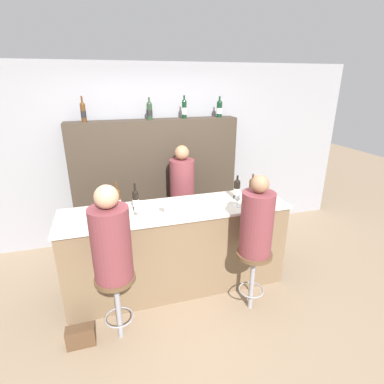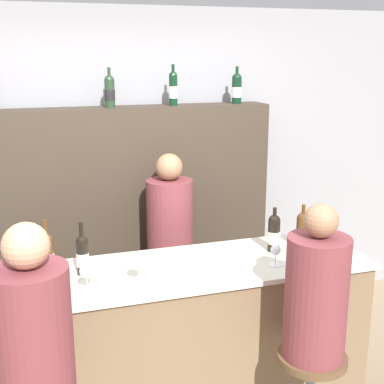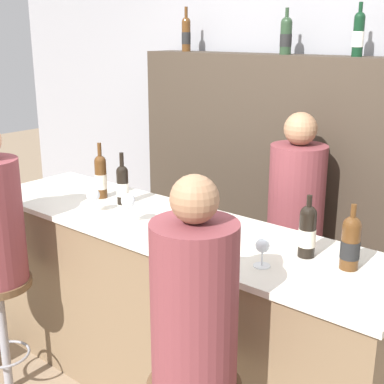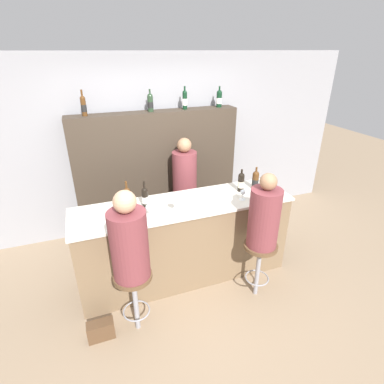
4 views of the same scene
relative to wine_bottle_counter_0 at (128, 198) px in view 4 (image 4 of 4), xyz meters
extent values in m
plane|color=#8C755B|center=(0.62, -0.39, -1.16)|extent=(16.00, 16.00, 0.00)
cube|color=gray|center=(0.62, 1.36, 0.14)|extent=(6.40, 0.05, 2.60)
cube|color=brown|center=(0.62, -0.07, -0.66)|extent=(2.49, 0.63, 0.99)
cube|color=beige|center=(0.62, -0.07, -0.15)|extent=(2.53, 0.67, 0.03)
cube|color=#382D23|center=(0.62, 1.14, -0.24)|extent=(2.37, 0.28, 1.85)
cylinder|color=#4C2D14|center=(0.00, 0.00, -0.02)|extent=(0.07, 0.07, 0.23)
cylinder|color=beige|center=(0.00, 0.00, -0.03)|extent=(0.07, 0.07, 0.09)
sphere|color=#4C2D14|center=(0.00, 0.00, 0.09)|extent=(0.07, 0.07, 0.07)
cylinder|color=#4C2D14|center=(0.00, 0.00, 0.15)|extent=(0.02, 0.02, 0.10)
cylinder|color=black|center=(0.19, 0.00, -0.04)|extent=(0.07, 0.07, 0.19)
cylinder|color=white|center=(0.19, 0.00, -0.05)|extent=(0.07, 0.07, 0.08)
sphere|color=black|center=(0.19, 0.00, 0.06)|extent=(0.07, 0.07, 0.07)
cylinder|color=black|center=(0.19, 0.00, 0.12)|extent=(0.02, 0.02, 0.10)
cylinder|color=black|center=(1.38, 0.00, -0.03)|extent=(0.08, 0.08, 0.20)
cylinder|color=beige|center=(1.38, 0.00, -0.04)|extent=(0.08, 0.08, 0.08)
sphere|color=black|center=(1.38, 0.00, 0.07)|extent=(0.08, 0.08, 0.08)
cylinder|color=black|center=(1.38, 0.00, 0.12)|extent=(0.02, 0.02, 0.07)
cylinder|color=#4C2D14|center=(1.58, 0.00, -0.04)|extent=(0.08, 0.08, 0.19)
cylinder|color=black|center=(1.58, 0.00, -0.05)|extent=(0.08, 0.08, 0.08)
sphere|color=#4C2D14|center=(1.58, 0.00, 0.06)|extent=(0.08, 0.08, 0.08)
cylinder|color=#4C2D14|center=(1.58, 0.00, 0.11)|extent=(0.02, 0.02, 0.08)
cylinder|color=#4C2D14|center=(-0.29, 1.14, 0.79)|extent=(0.07, 0.07, 0.21)
cylinder|color=black|center=(-0.29, 1.14, 0.78)|extent=(0.07, 0.07, 0.09)
sphere|color=#4C2D14|center=(-0.29, 1.14, 0.90)|extent=(0.07, 0.07, 0.07)
cylinder|color=#4C2D14|center=(-0.29, 1.14, 0.96)|extent=(0.02, 0.02, 0.09)
cylinder|color=#233823|center=(0.56, 1.14, 0.79)|extent=(0.07, 0.07, 0.20)
cylinder|color=black|center=(0.56, 1.14, 0.78)|extent=(0.08, 0.08, 0.08)
sphere|color=#233823|center=(0.56, 1.14, 0.89)|extent=(0.07, 0.07, 0.07)
cylinder|color=#233823|center=(0.56, 1.14, 0.94)|extent=(0.02, 0.02, 0.08)
cylinder|color=black|center=(1.05, 1.14, 0.80)|extent=(0.06, 0.06, 0.22)
cylinder|color=white|center=(1.05, 1.14, 0.79)|extent=(0.07, 0.07, 0.09)
sphere|color=black|center=(1.05, 1.14, 0.91)|extent=(0.06, 0.06, 0.06)
cylinder|color=black|center=(1.05, 1.14, 0.96)|extent=(0.02, 0.02, 0.07)
cylinder|color=black|center=(1.58, 1.14, 0.79)|extent=(0.08, 0.08, 0.20)
cylinder|color=white|center=(1.58, 1.14, 0.78)|extent=(0.08, 0.08, 0.08)
sphere|color=black|center=(1.58, 1.14, 0.89)|extent=(0.08, 0.08, 0.08)
cylinder|color=black|center=(1.58, 1.14, 0.94)|extent=(0.02, 0.02, 0.08)
cylinder|color=silver|center=(0.18, -0.22, -0.13)|extent=(0.07, 0.07, 0.00)
cylinder|color=silver|center=(0.18, -0.22, -0.10)|extent=(0.01, 0.01, 0.07)
sphere|color=silver|center=(0.18, -0.22, -0.03)|extent=(0.08, 0.08, 0.08)
cylinder|color=silver|center=(0.47, -0.22, -0.13)|extent=(0.07, 0.07, 0.00)
cylinder|color=silver|center=(0.47, -0.22, -0.09)|extent=(0.01, 0.01, 0.09)
sphere|color=silver|center=(0.47, -0.22, -0.01)|extent=(0.08, 0.08, 0.08)
cylinder|color=silver|center=(1.29, -0.22, -0.13)|extent=(0.07, 0.07, 0.00)
cylinder|color=silver|center=(1.29, -0.22, -0.10)|extent=(0.01, 0.01, 0.06)
sphere|color=silver|center=(1.29, -0.22, -0.04)|extent=(0.06, 0.06, 0.06)
cylinder|color=gray|center=(-0.11, -0.68, -0.83)|extent=(0.05, 0.05, 0.66)
torus|color=gray|center=(-0.11, -0.68, -0.93)|extent=(0.27, 0.27, 0.02)
cylinder|color=brown|center=(-0.11, -0.68, -0.48)|extent=(0.37, 0.37, 0.04)
cylinder|color=brown|center=(-0.11, -0.68, -0.13)|extent=(0.34, 0.34, 0.67)
sphere|color=tan|center=(-0.11, -0.68, 0.31)|extent=(0.20, 0.20, 0.20)
cylinder|color=gray|center=(1.29, -0.68, -0.83)|extent=(0.05, 0.05, 0.66)
torus|color=gray|center=(1.29, -0.68, -0.93)|extent=(0.27, 0.27, 0.02)
cylinder|color=brown|center=(1.29, -0.68, -0.48)|extent=(0.37, 0.37, 0.04)
cylinder|color=brown|center=(1.29, -0.68, -0.14)|extent=(0.32, 0.32, 0.66)
sphere|color=#936B4C|center=(1.29, -0.68, 0.28)|extent=(0.17, 0.17, 0.17)
cylinder|color=brown|center=(0.91, 0.76, -0.49)|extent=(0.34, 0.34, 1.35)
sphere|color=#936B4C|center=(0.91, 0.76, 0.29)|extent=(0.20, 0.20, 0.20)
cube|color=#513823|center=(-0.47, -0.68, -1.06)|extent=(0.26, 0.12, 0.20)
camera|label=1|loc=(-0.09, -3.04, 1.20)|focal=28.00mm
camera|label=2|loc=(-0.09, -2.88, 1.09)|focal=50.00mm
camera|label=3|loc=(2.41, -2.03, 0.84)|focal=50.00mm
camera|label=4|loc=(-0.34, -2.94, 1.45)|focal=28.00mm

